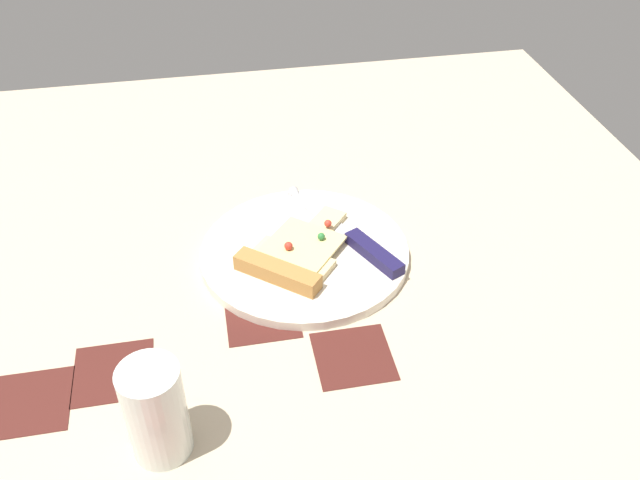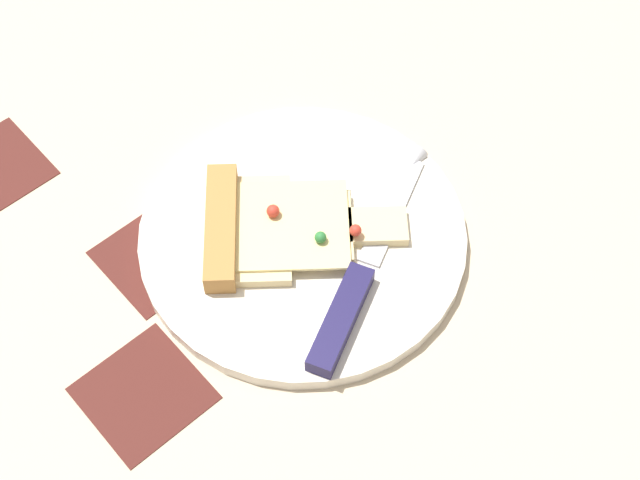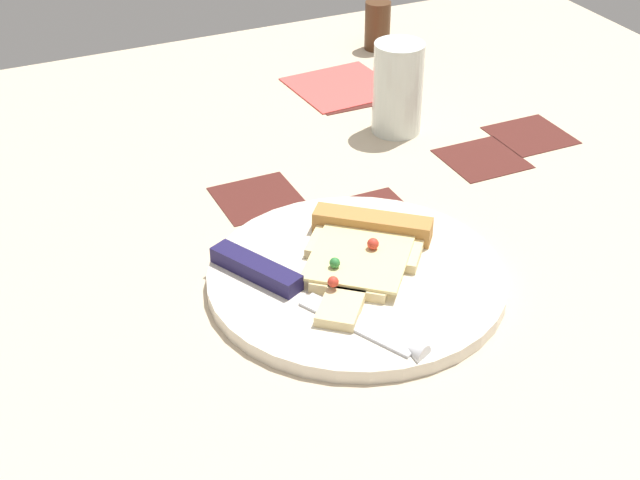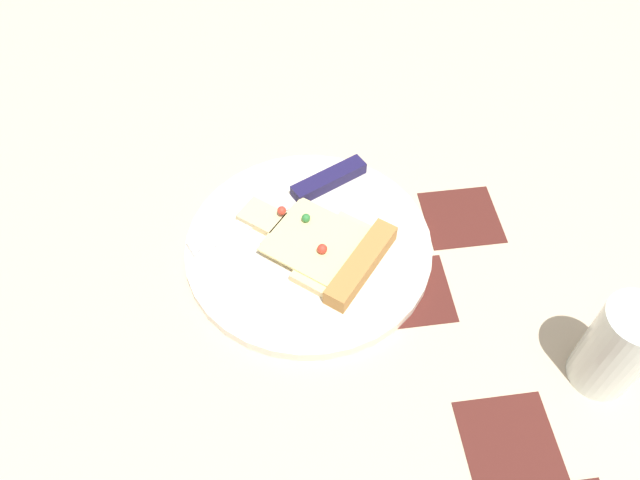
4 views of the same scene
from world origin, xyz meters
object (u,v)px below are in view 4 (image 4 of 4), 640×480
at_px(pizza_slice, 328,249).
at_px(knife, 296,196).
at_px(plate, 309,247).
at_px(drinking_glass, 617,348).

height_order(pizza_slice, knife, pizza_slice).
relative_size(plate, pizza_slice, 1.56).
bearing_deg(drinking_glass, plate, 54.60).
bearing_deg(plate, knife, 5.51).
xyz_separation_m(pizza_slice, drinking_glass, (-0.18, -0.25, 0.04)).
xyz_separation_m(plate, drinking_glass, (-0.19, -0.27, 0.05)).
bearing_deg(plate, pizza_slice, -129.72).
relative_size(pizza_slice, knife, 0.82).
height_order(knife, drinking_glass, drinking_glass).
height_order(plate, knife, knife).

